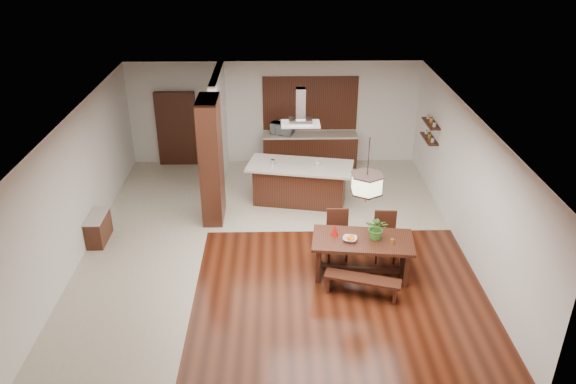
{
  "coord_description": "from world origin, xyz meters",
  "views": [
    {
      "loc": [
        0.09,
        -10.4,
        6.45
      ],
      "look_at": [
        0.3,
        0.0,
        1.25
      ],
      "focal_mm": 35.0,
      "sensor_mm": 36.0,
      "label": 1
    }
  ],
  "objects_px": {
    "dining_chair_left": "(338,235)",
    "fruit_bowl": "(350,239)",
    "kitchen_island": "(300,183)",
    "hallway_console": "(98,228)",
    "range_hood": "(301,107)",
    "island_cup": "(317,163)",
    "dining_chair_right": "(385,238)",
    "foliage_plant": "(377,228)",
    "pendant_lantern": "(368,171)",
    "microwave": "(282,128)",
    "dining_table": "(362,249)",
    "dining_bench": "(362,287)"
  },
  "relations": [
    {
      "from": "range_hood",
      "to": "microwave",
      "type": "bearing_deg",
      "value": 99.85
    },
    {
      "from": "kitchen_island",
      "to": "island_cup",
      "type": "relative_size",
      "value": 22.26
    },
    {
      "from": "pendant_lantern",
      "to": "foliage_plant",
      "type": "height_order",
      "value": "pendant_lantern"
    },
    {
      "from": "pendant_lantern",
      "to": "fruit_bowl",
      "type": "relative_size",
      "value": 4.85
    },
    {
      "from": "island_cup",
      "to": "microwave",
      "type": "distance_m",
      "value": 2.51
    },
    {
      "from": "hallway_console",
      "to": "kitchen_island",
      "type": "distance_m",
      "value": 4.77
    },
    {
      "from": "pendant_lantern",
      "to": "kitchen_island",
      "type": "bearing_deg",
      "value": 109.44
    },
    {
      "from": "hallway_console",
      "to": "pendant_lantern",
      "type": "distance_m",
      "value": 6.02
    },
    {
      "from": "hallway_console",
      "to": "dining_bench",
      "type": "relative_size",
      "value": 0.62
    },
    {
      "from": "dining_chair_right",
      "to": "kitchen_island",
      "type": "distance_m",
      "value": 3.05
    },
    {
      "from": "dining_chair_right",
      "to": "pendant_lantern",
      "type": "height_order",
      "value": "pendant_lantern"
    },
    {
      "from": "dining_bench",
      "to": "dining_chair_right",
      "type": "height_order",
      "value": "dining_chair_right"
    },
    {
      "from": "fruit_bowl",
      "to": "island_cup",
      "type": "xyz_separation_m",
      "value": [
        -0.42,
        3.08,
        0.24
      ]
    },
    {
      "from": "dining_bench",
      "to": "kitchen_island",
      "type": "xyz_separation_m",
      "value": [
        -1.01,
        3.79,
        0.33
      ]
    },
    {
      "from": "dining_chair_right",
      "to": "foliage_plant",
      "type": "height_order",
      "value": "foliage_plant"
    },
    {
      "from": "dining_table",
      "to": "dining_bench",
      "type": "relative_size",
      "value": 1.44
    },
    {
      "from": "dining_table",
      "to": "dining_chair_right",
      "type": "relative_size",
      "value": 1.98
    },
    {
      "from": "hallway_console",
      "to": "foliage_plant",
      "type": "xyz_separation_m",
      "value": [
        5.79,
        -1.36,
        0.73
      ]
    },
    {
      "from": "hallway_console",
      "to": "pendant_lantern",
      "type": "bearing_deg",
      "value": -13.97
    },
    {
      "from": "pendant_lantern",
      "to": "fruit_bowl",
      "type": "bearing_deg",
      "value": -170.19
    },
    {
      "from": "dining_bench",
      "to": "pendant_lantern",
      "type": "height_order",
      "value": "pendant_lantern"
    },
    {
      "from": "hallway_console",
      "to": "pendant_lantern",
      "type": "xyz_separation_m",
      "value": [
        5.53,
        -1.38,
        1.93
      ]
    },
    {
      "from": "dining_chair_left",
      "to": "fruit_bowl",
      "type": "xyz_separation_m",
      "value": [
        0.15,
        -0.69,
        0.33
      ]
    },
    {
      "from": "dining_bench",
      "to": "dining_chair_right",
      "type": "xyz_separation_m",
      "value": [
        0.63,
        1.22,
        0.31
      ]
    },
    {
      "from": "dining_chair_right",
      "to": "kitchen_island",
      "type": "height_order",
      "value": "kitchen_island"
    },
    {
      "from": "foliage_plant",
      "to": "range_hood",
      "type": "height_order",
      "value": "range_hood"
    },
    {
      "from": "dining_chair_right",
      "to": "fruit_bowl",
      "type": "bearing_deg",
      "value": -141.55
    },
    {
      "from": "fruit_bowl",
      "to": "range_hood",
      "type": "bearing_deg",
      "value": 104.84
    },
    {
      "from": "hallway_console",
      "to": "dining_chair_left",
      "type": "distance_m",
      "value": 5.18
    },
    {
      "from": "dining_table",
      "to": "kitchen_island",
      "type": "distance_m",
      "value": 3.29
    },
    {
      "from": "dining_chair_left",
      "to": "kitchen_island",
      "type": "relative_size",
      "value": 0.38
    },
    {
      "from": "hallway_console",
      "to": "kitchen_island",
      "type": "height_order",
      "value": "kitchen_island"
    },
    {
      "from": "dining_table",
      "to": "fruit_bowl",
      "type": "distance_m",
      "value": 0.36
    },
    {
      "from": "hallway_console",
      "to": "dining_bench",
      "type": "height_order",
      "value": "hallway_console"
    },
    {
      "from": "fruit_bowl",
      "to": "dining_chair_right",
      "type": "bearing_deg",
      "value": 35.43
    },
    {
      "from": "island_cup",
      "to": "dining_chair_left",
      "type": "bearing_deg",
      "value": -83.62
    },
    {
      "from": "dining_bench",
      "to": "microwave",
      "type": "xyz_separation_m",
      "value": [
        -1.41,
        6.1,
        0.92
      ]
    },
    {
      "from": "pendant_lantern",
      "to": "foliage_plant",
      "type": "distance_m",
      "value": 1.23
    },
    {
      "from": "foliage_plant",
      "to": "fruit_bowl",
      "type": "distance_m",
      "value": 0.56
    },
    {
      "from": "pendant_lantern",
      "to": "range_hood",
      "type": "height_order",
      "value": "same"
    },
    {
      "from": "pendant_lantern",
      "to": "microwave",
      "type": "height_order",
      "value": "pendant_lantern"
    },
    {
      "from": "pendant_lantern",
      "to": "fruit_bowl",
      "type": "distance_m",
      "value": 1.43
    },
    {
      "from": "foliage_plant",
      "to": "range_hood",
      "type": "bearing_deg",
      "value": 113.62
    },
    {
      "from": "foliage_plant",
      "to": "microwave",
      "type": "bearing_deg",
      "value": 107.98
    },
    {
      "from": "range_hood",
      "to": "island_cup",
      "type": "xyz_separation_m",
      "value": [
        0.41,
        -0.06,
        -1.38
      ]
    },
    {
      "from": "kitchen_island",
      "to": "dining_table",
      "type": "bearing_deg",
      "value": -59.52
    },
    {
      "from": "dining_table",
      "to": "hallway_console",
      "type": "bearing_deg",
      "value": 166.03
    },
    {
      "from": "island_cup",
      "to": "dining_table",
      "type": "bearing_deg",
      "value": -77.4
    },
    {
      "from": "pendant_lantern",
      "to": "kitchen_island",
      "type": "distance_m",
      "value": 3.71
    },
    {
      "from": "kitchen_island",
      "to": "fruit_bowl",
      "type": "bearing_deg",
      "value": -64.09
    }
  ]
}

